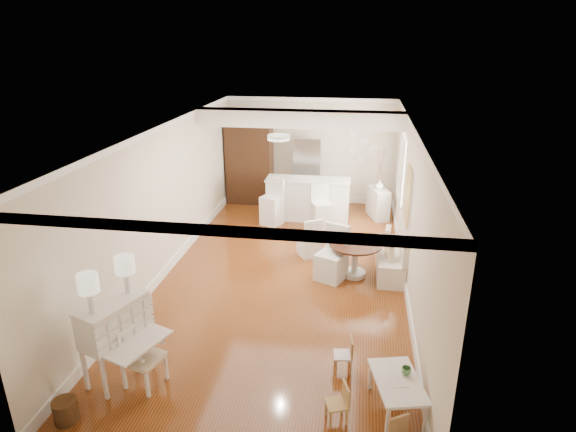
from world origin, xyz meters
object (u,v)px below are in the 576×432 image
(slip_chair_far, at_px, (310,237))
(sideboard, at_px, (378,203))
(kids_chair_a, at_px, (337,403))
(slip_chair_near, at_px, (331,254))
(bar_stool_right, at_px, (322,208))
(pantry_cabinet, at_px, (250,161))
(fridge, at_px, (320,173))
(breakfast_counter, at_px, (308,199))
(kids_table, at_px, (396,395))
(kids_chair_b, at_px, (343,354))
(secretary_bureau, at_px, (117,340))
(gustavian_armchair, at_px, (144,357))
(wicker_basket, at_px, (66,411))
(dining_table, at_px, (355,260))
(bar_stool_left, at_px, (272,202))

(slip_chair_far, xyz_separation_m, sideboard, (1.45, 2.49, -0.04))
(kids_chair_a, distance_m, slip_chair_near, 3.59)
(kids_chair_a, height_order, sideboard, sideboard)
(bar_stool_right, bearing_deg, pantry_cabinet, 116.41)
(slip_chair_near, xyz_separation_m, fridge, (-0.59, 4.14, 0.38))
(breakfast_counter, bearing_deg, kids_table, -74.22)
(slip_chair_far, height_order, bar_stool_right, bar_stool_right)
(kids_chair_b, bearing_deg, secretary_bureau, -86.32)
(gustavian_armchair, height_order, breakfast_counter, breakfast_counter)
(secretary_bureau, xyz_separation_m, kids_chair_a, (2.90, -0.38, -0.31))
(kids_table, relative_size, fridge, 0.49)
(wicker_basket, bearing_deg, gustavian_armchair, 48.90)
(dining_table, distance_m, bar_stool_left, 3.16)
(slip_chair_far, bearing_deg, pantry_cabinet, -89.94)
(gustavian_armchair, bearing_deg, wicker_basket, 154.57)
(bar_stool_left, relative_size, sideboard, 1.42)
(kids_table, height_order, sideboard, sideboard)
(wicker_basket, height_order, dining_table, dining_table)
(kids_chair_b, bearing_deg, bar_stool_right, -178.95)
(secretary_bureau, height_order, bar_stool_right, secretary_bureau)
(breakfast_counter, bearing_deg, pantry_cabinet, 147.57)
(secretary_bureau, xyz_separation_m, wicker_basket, (-0.26, -0.85, -0.43))
(dining_table, bearing_deg, kids_chair_a, -91.84)
(bar_stool_right, bearing_deg, fridge, 73.46)
(dining_table, bearing_deg, breakfast_counter, 112.72)
(fridge, bearing_deg, bar_stool_right, -83.36)
(bar_stool_right, bearing_deg, sideboard, 15.87)
(fridge, height_order, sideboard, fridge)
(secretary_bureau, relative_size, kids_chair_b, 2.22)
(gustavian_armchair, relative_size, kids_chair_a, 1.63)
(pantry_cabinet, height_order, fridge, pantry_cabinet)
(kids_chair_a, bearing_deg, kids_table, 93.26)
(kids_chair_b, distance_m, slip_chair_far, 3.70)
(secretary_bureau, distance_m, wicker_basket, 0.99)
(secretary_bureau, xyz_separation_m, sideboard, (3.53, 6.64, -0.19))
(pantry_cabinet, bearing_deg, wicker_basket, -92.51)
(bar_stool_right, height_order, pantry_cabinet, pantry_cabinet)
(gustavian_armchair, distance_m, fridge, 7.62)
(pantry_cabinet, relative_size, fridge, 1.28)
(kids_chair_a, distance_m, sideboard, 7.05)
(slip_chair_far, distance_m, fridge, 3.22)
(kids_table, distance_m, slip_chair_far, 4.51)
(breakfast_counter, bearing_deg, wicker_basket, -106.10)
(gustavian_armchair, relative_size, kids_table, 0.95)
(kids_chair_a, bearing_deg, pantry_cabinet, -179.28)
(kids_table, bearing_deg, fridge, 102.17)
(gustavian_armchair, distance_m, slip_chair_far, 4.58)
(secretary_bureau, relative_size, dining_table, 1.17)
(wicker_basket, relative_size, dining_table, 0.29)
(breakfast_counter, relative_size, bar_stool_right, 1.90)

